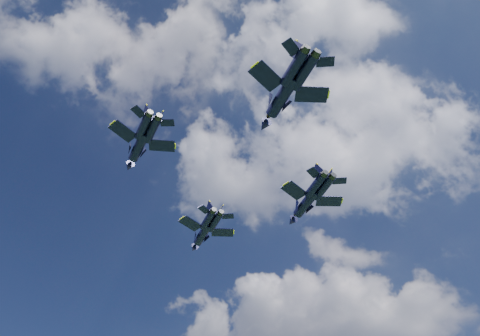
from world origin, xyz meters
name	(u,v)px	position (x,y,z in m)	size (l,w,h in m)	color
jet_lead	(202,235)	(-7.74, 8.60, 61.88)	(12.70, 13.23, 3.53)	black
jet_left	(138,148)	(-8.82, -16.30, 61.41)	(12.78, 12.49, 3.44)	black
jet_right	(305,204)	(13.61, 6.15, 61.60)	(13.53, 14.36, 3.80)	black
jet_slot	(281,99)	(15.20, -15.36, 65.24)	(15.32, 15.83, 4.24)	black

